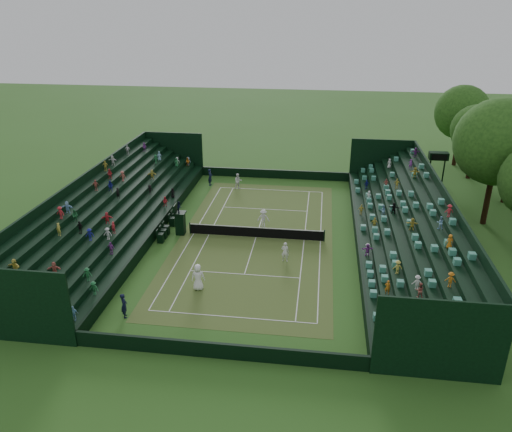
% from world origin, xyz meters
% --- Properties ---
extents(ground, '(160.00, 160.00, 0.00)m').
position_xyz_m(ground, '(0.00, 0.00, 0.00)').
color(ground, '#2E5C1D').
rests_on(ground, ground).
extents(court_surface, '(12.97, 26.77, 0.01)m').
position_xyz_m(court_surface, '(0.00, 0.00, 0.01)').
color(court_surface, '#326722').
rests_on(court_surface, ground).
extents(perimeter_wall_north, '(17.17, 0.20, 1.00)m').
position_xyz_m(perimeter_wall_north, '(0.00, 15.88, 0.50)').
color(perimeter_wall_north, black).
rests_on(perimeter_wall_north, ground).
extents(perimeter_wall_south, '(17.17, 0.20, 1.00)m').
position_xyz_m(perimeter_wall_south, '(0.00, -15.88, 0.50)').
color(perimeter_wall_south, black).
rests_on(perimeter_wall_south, ground).
extents(perimeter_wall_east, '(0.20, 31.77, 1.00)m').
position_xyz_m(perimeter_wall_east, '(8.48, 0.00, 0.50)').
color(perimeter_wall_east, black).
rests_on(perimeter_wall_east, ground).
extents(perimeter_wall_west, '(0.20, 31.77, 1.00)m').
position_xyz_m(perimeter_wall_west, '(-8.48, 0.00, 0.50)').
color(perimeter_wall_west, black).
rests_on(perimeter_wall_west, ground).
extents(north_grandstand, '(6.60, 32.00, 4.90)m').
position_xyz_m(north_grandstand, '(12.66, 0.00, 1.55)').
color(north_grandstand, black).
rests_on(north_grandstand, ground).
extents(south_grandstand, '(6.60, 32.00, 4.90)m').
position_xyz_m(south_grandstand, '(-12.66, 0.00, 1.55)').
color(south_grandstand, black).
rests_on(south_grandstand, ground).
extents(tennis_net, '(11.67, 0.10, 1.06)m').
position_xyz_m(tennis_net, '(0.00, 0.00, 0.53)').
color(tennis_net, black).
rests_on(tennis_net, ground).
extents(scoreboard_tower, '(2.00, 1.00, 3.70)m').
position_xyz_m(scoreboard_tower, '(17.75, 16.00, 3.14)').
color(scoreboard_tower, black).
rests_on(scoreboard_tower, ground).
extents(tree_row, '(11.43, 35.55, 11.32)m').
position_xyz_m(tree_row, '(21.97, 9.33, 6.55)').
color(tree_row, black).
rests_on(tree_row, ground).
extents(umpire_chair, '(0.96, 0.96, 3.03)m').
position_xyz_m(umpire_chair, '(-6.58, -0.15, 1.30)').
color(umpire_chair, black).
rests_on(umpire_chair, ground).
extents(courtside_chairs, '(0.53, 5.50, 1.14)m').
position_xyz_m(courtside_chairs, '(-7.81, 0.50, 0.43)').
color(courtside_chairs, black).
rests_on(courtside_chairs, ground).
extents(player_near_west, '(1.02, 0.73, 1.94)m').
position_xyz_m(player_near_west, '(-2.86, -8.87, 0.97)').
color(player_near_west, white).
rests_on(player_near_west, ground).
extents(player_near_east, '(0.60, 0.41, 1.62)m').
position_xyz_m(player_near_east, '(2.80, -3.91, 0.81)').
color(player_near_east, white).
rests_on(player_near_east, ground).
extents(player_far_west, '(1.01, 0.92, 1.70)m').
position_xyz_m(player_far_west, '(-3.54, 11.85, 0.85)').
color(player_far_west, white).
rests_on(player_far_west, ground).
extents(player_far_east, '(1.11, 0.72, 1.63)m').
position_xyz_m(player_far_east, '(0.34, 2.35, 0.82)').
color(player_far_east, white).
rests_on(player_far_east, ground).
extents(line_judge_north, '(0.46, 0.69, 1.87)m').
position_xyz_m(line_judge_north, '(-6.76, 12.52, 0.93)').
color(line_judge_north, black).
rests_on(line_judge_north, ground).
extents(line_judge_south, '(0.61, 0.72, 1.69)m').
position_xyz_m(line_judge_south, '(-6.73, -12.74, 0.84)').
color(line_judge_south, black).
rests_on(line_judge_south, ground).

